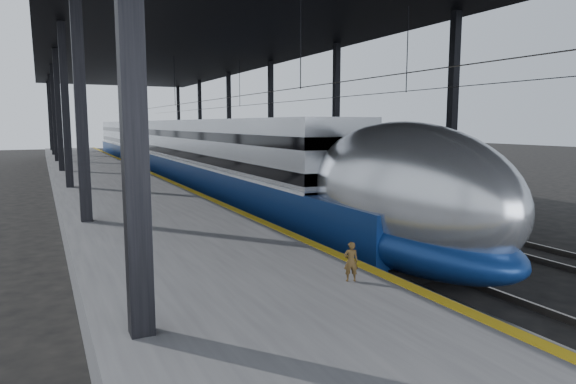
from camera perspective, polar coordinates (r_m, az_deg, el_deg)
ground at (r=15.02m, az=3.26°, el=-8.42°), size 160.00×160.00×0.00m
platform at (r=33.01m, az=-19.46°, el=0.83°), size 6.00×80.00×1.00m
yellow_strip at (r=33.37m, az=-14.72°, el=1.96°), size 0.30×80.00×0.01m
rails at (r=34.83m, az=-6.25°, el=0.86°), size 6.52×80.00×0.16m
canopy at (r=34.18m, az=-10.75°, el=15.84°), size 18.00×75.00×9.47m
tgv_train at (r=40.00m, az=-12.71°, el=4.41°), size 3.04×65.20×4.36m
second_train at (r=52.52m, az=-10.27°, el=5.00°), size 2.67×56.05×3.68m
child at (r=10.43m, az=7.00°, el=-7.67°), size 0.34×0.28×0.81m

